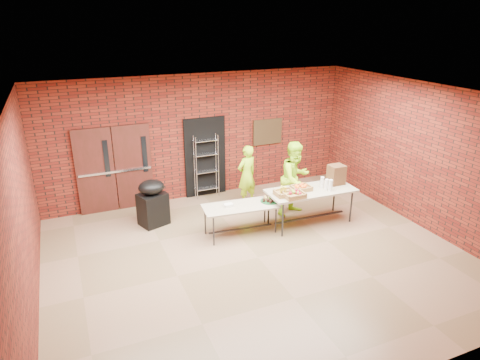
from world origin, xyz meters
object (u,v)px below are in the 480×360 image
object	(u,v)px
volunteer_woman	(247,175)
volunteer_man	(295,178)
wire_rack	(206,166)
covered_grill	(153,203)
coffee_dispenser	(336,175)
table_right	(311,192)
table_left	(241,208)

from	to	relation	value
volunteer_woman	volunteer_man	world-z (taller)	volunteer_man
volunteer_woman	volunteer_man	distance (m)	1.27
wire_rack	covered_grill	world-z (taller)	wire_rack
covered_grill	wire_rack	bearing A→B (deg)	12.98
coffee_dispenser	volunteer_woman	size ratio (longest dim) A/B	0.29
table_right	volunteer_woman	size ratio (longest dim) A/B	1.32
table_right	covered_grill	distance (m)	3.60
table_left	covered_grill	size ratio (longest dim) A/B	1.56
wire_rack	table_right	distance (m)	2.93
wire_rack	covered_grill	xyz separation A→B (m)	(-1.66, -1.05, -0.30)
table_left	table_right	world-z (taller)	table_right
table_left	covered_grill	xyz separation A→B (m)	(-1.66, 1.20, -0.07)
table_right	coffee_dispenser	bearing A→B (deg)	9.19
wire_rack	table_left	xyz separation A→B (m)	(0.00, -2.25, -0.23)
table_right	volunteer_man	xyz separation A→B (m)	(-0.06, 0.62, 0.14)
table_left	coffee_dispenser	distance (m)	2.43
coffee_dispenser	volunteer_man	bearing A→B (deg)	146.41
wire_rack	volunteer_woman	world-z (taller)	wire_rack
table_left	wire_rack	bearing A→B (deg)	95.51
table_right	volunteer_man	world-z (taller)	volunteer_man
table_left	covered_grill	world-z (taller)	covered_grill
coffee_dispenser	volunteer_man	xyz separation A→B (m)	(-0.79, 0.52, -0.16)
volunteer_woman	table_left	bearing A→B (deg)	44.09
wire_rack	volunteer_man	world-z (taller)	volunteer_man
wire_rack	covered_grill	bearing A→B (deg)	-147.36
coffee_dispenser	volunteer_man	distance (m)	0.96
table_left	volunteer_man	world-z (taller)	volunteer_man
table_left	table_right	size ratio (longest dim) A/B	0.83
wire_rack	volunteer_woman	xyz separation A→B (m)	(0.78, -0.84, -0.07)
table_left	table_right	xyz separation A→B (m)	(1.67, -0.15, 0.14)
wire_rack	covered_grill	distance (m)	1.99
table_left	volunteer_woman	size ratio (longest dim) A/B	1.09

